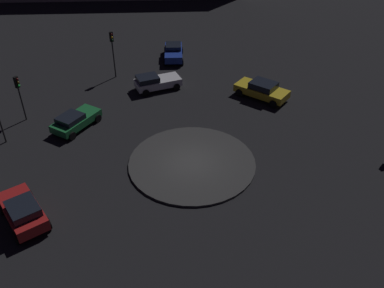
% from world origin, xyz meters
% --- Properties ---
extents(ground_plane, '(116.15, 116.15, 0.00)m').
position_xyz_m(ground_plane, '(0.00, 0.00, 0.00)').
color(ground_plane, black).
extents(roundabout_island, '(8.68, 8.68, 0.15)m').
position_xyz_m(roundabout_island, '(0.00, 0.00, 0.08)').
color(roundabout_island, '#383838').
rests_on(roundabout_island, ground_plane).
extents(car_red, '(4.26, 3.60, 1.57)m').
position_xyz_m(car_red, '(-4.73, 9.97, 0.82)').
color(car_red, red).
rests_on(car_red, ground_plane).
extents(car_blue, '(4.13, 2.07, 1.43)m').
position_xyz_m(car_blue, '(17.51, 0.65, 0.75)').
color(car_blue, '#1E38A5').
rests_on(car_blue, ground_plane).
extents(car_white, '(2.97, 4.33, 1.39)m').
position_xyz_m(car_white, '(11.02, 2.44, 0.72)').
color(car_white, white).
rests_on(car_white, ground_plane).
extents(car_green, '(4.21, 3.65, 1.31)m').
position_xyz_m(car_green, '(5.06, 8.58, 0.69)').
color(car_green, '#1E7238').
rests_on(car_green, ground_plane).
extents(car_yellow, '(4.38, 4.67, 1.48)m').
position_xyz_m(car_yellow, '(8.81, -6.62, 0.77)').
color(car_yellow, gold).
rests_on(car_yellow, ground_plane).
extents(traffic_light_northeast, '(0.37, 0.40, 3.74)m').
position_xyz_m(traffic_light_northeast, '(6.58, 12.72, 2.67)').
color(traffic_light_northeast, '#2D2D2D').
rests_on(traffic_light_northeast, ground_plane).
extents(traffic_light_northeast_near, '(0.39, 0.36, 4.38)m').
position_xyz_m(traffic_light_northeast_near, '(13.70, 6.23, 3.11)').
color(traffic_light_northeast_near, '#2D2D2D').
rests_on(traffic_light_northeast_near, ground_plane).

